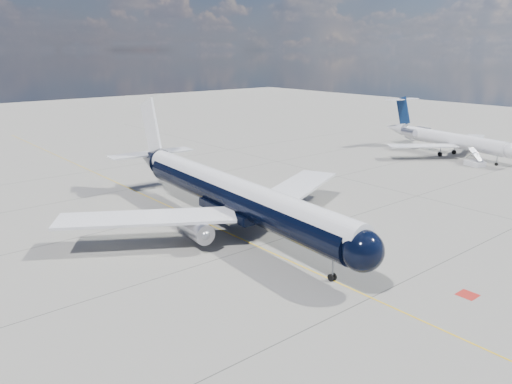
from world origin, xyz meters
TOP-DOWN VIEW (x-y plane):
  - ground at (0.00, 30.00)m, footprint 320.00×320.00m
  - taxiway_centerline at (0.00, 25.00)m, footprint 0.16×160.00m
  - red_marking at (6.80, -10.00)m, footprint 1.60×1.60m
  - main_airliner at (1.21, 16.66)m, footprint 39.08×47.69m
  - regional_jet at (60.26, 23.66)m, footprint 27.24×31.61m
  - boarding_stair at (55.31, 14.37)m, footprint 3.20×3.59m

SIDE VIEW (x-z plane):
  - ground at x=0.00m, z-range 0.00..0.00m
  - taxiway_centerline at x=0.00m, z-range 0.00..0.01m
  - red_marking at x=6.80m, z-range 0.00..0.01m
  - boarding_stair at x=55.31m, z-range -1.05..2.28m
  - regional_jet at x=60.26m, z-range -1.98..8.75m
  - main_airliner at x=1.21m, z-range -2.61..11.16m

